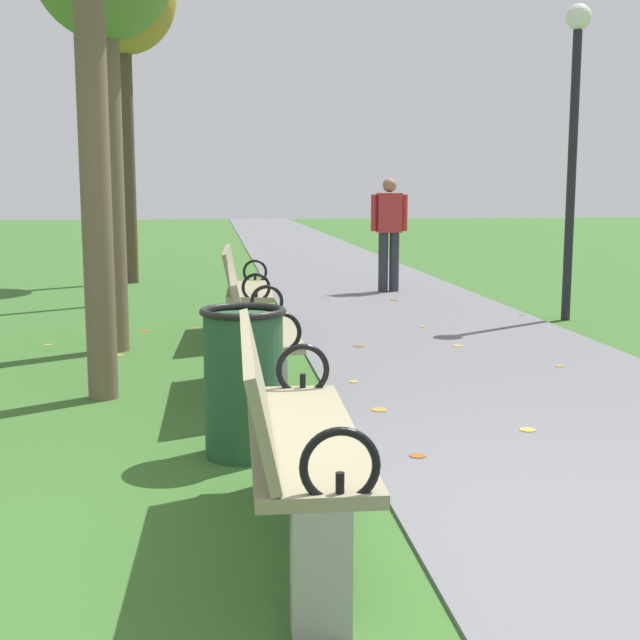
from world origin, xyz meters
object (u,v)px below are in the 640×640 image
(park_bench_2, at_px, (257,330))
(lamp_post, at_px, (574,114))
(park_bench_1, at_px, (290,433))
(pedestrian_walking, at_px, (389,228))
(tree_4, at_px, (123,0))
(park_bench_3, at_px, (244,289))
(trash_bin, at_px, (244,382))

(park_bench_2, relative_size, lamp_post, 0.46)
(park_bench_1, distance_m, pedestrian_walking, 8.99)
(park_bench_2, distance_m, tree_4, 8.90)
(park_bench_3, xyz_separation_m, lamp_post, (3.69, 0.68, 1.82))
(tree_4, xyz_separation_m, trash_bin, (1.45, -9.26, -3.92))
(park_bench_1, distance_m, trash_bin, 1.28)
(trash_bin, bearing_deg, pedestrian_walking, 72.46)
(park_bench_1, height_order, park_bench_3, same)
(pedestrian_walking, bearing_deg, park_bench_2, -110.04)
(park_bench_1, xyz_separation_m, tree_4, (-1.60, 10.52, 3.86))
(park_bench_3, height_order, lamp_post, lamp_post)
(trash_bin, height_order, lamp_post, lamp_post)
(park_bench_3, distance_m, tree_4, 6.77)
(park_bench_2, xyz_separation_m, trash_bin, (-0.15, -1.40, -0.06))
(park_bench_3, bearing_deg, park_bench_2, -90.00)
(park_bench_1, bearing_deg, park_bench_2, 90.00)
(park_bench_2, distance_m, trash_bin, 1.41)
(park_bench_1, height_order, pedestrian_walking, pedestrian_walking)
(tree_4, distance_m, lamp_post, 7.33)
(tree_4, distance_m, pedestrian_walking, 5.43)
(tree_4, height_order, lamp_post, tree_4)
(tree_4, relative_size, lamp_post, 1.53)
(tree_4, relative_size, pedestrian_walking, 3.28)
(park_bench_3, bearing_deg, tree_4, 106.67)
(park_bench_1, bearing_deg, tree_4, 98.63)
(tree_4, height_order, pedestrian_walking, tree_4)
(trash_bin, bearing_deg, park_bench_1, -83.36)
(park_bench_1, distance_m, tree_4, 11.32)
(park_bench_1, height_order, lamp_post, lamp_post)
(trash_bin, relative_size, lamp_post, 0.24)
(park_bench_2, relative_size, park_bench_3, 0.99)
(pedestrian_walking, height_order, lamp_post, lamp_post)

